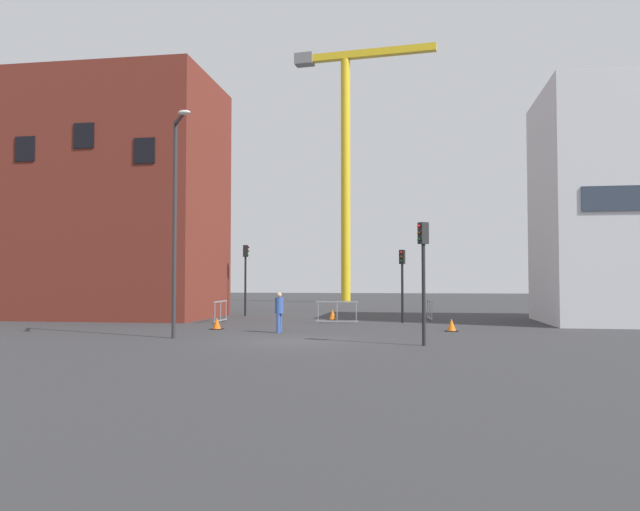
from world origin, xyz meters
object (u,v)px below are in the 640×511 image
object	(u,v)px
traffic_light_median	(246,269)
traffic_light_near	(423,263)
streetlamp_tall	(176,209)
traffic_cone_on_verge	(451,326)
pedestrian_walking	(279,309)
traffic_cone_by_barrier	(217,324)
traffic_light_island	(402,273)
construction_crane	(347,141)
traffic_cone_orange	(332,315)

from	to	relation	value
traffic_light_median	traffic_light_near	world-z (taller)	traffic_light_median
streetlamp_tall	traffic_cone_on_verge	size ratio (longest dim) A/B	15.21
traffic_cone_on_verge	streetlamp_tall	bearing A→B (deg)	-154.77
pedestrian_walking	traffic_cone_on_verge	distance (m)	7.13
traffic_light_median	traffic_light_near	size ratio (longest dim) A/B	1.05
traffic_light_near	traffic_cone_by_barrier	distance (m)	10.43
traffic_cone_on_verge	pedestrian_walking	bearing A→B (deg)	-165.93
traffic_light_island	traffic_cone_on_verge	distance (m)	5.76
traffic_light_near	traffic_cone_on_verge	xyz separation A→B (m)	(1.22, 5.73, -2.43)
construction_crane	pedestrian_walking	size ratio (longest dim) A/B	15.10
traffic_cone_on_verge	traffic_light_median	bearing A→B (deg)	140.72
traffic_light_island	traffic_cone_orange	xyz separation A→B (m)	(-3.71, 1.50, -2.20)
streetlamp_tall	traffic_light_median	world-z (taller)	streetlamp_tall
traffic_cone_orange	construction_crane	bearing A→B (deg)	94.42
streetlamp_tall	traffic_light_near	xyz separation A→B (m)	(8.84, -0.99, -2.01)
traffic_cone_by_barrier	pedestrian_walking	bearing A→B (deg)	-22.32
streetlamp_tall	traffic_light_median	xyz separation A→B (m)	(-1.34, 14.07, -1.88)
construction_crane	pedestrian_walking	distance (m)	36.89
traffic_light_island	traffic_light_near	world-z (taller)	traffic_light_near
traffic_cone_by_barrier	traffic_light_near	bearing A→B (deg)	-31.16
traffic_light_near	traffic_cone_orange	bearing A→B (deg)	110.72
traffic_light_median	traffic_light_island	size ratio (longest dim) A/B	1.16
traffic_light_near	traffic_light_island	bearing A→B (deg)	94.71
traffic_light_median	traffic_cone_by_barrier	bearing A→B (deg)	-81.28
traffic_light_near	traffic_cone_orange	world-z (taller)	traffic_light_near
traffic_cone_on_verge	traffic_light_near	bearing A→B (deg)	-101.99
streetlamp_tall	construction_crane	bearing A→B (deg)	86.48
construction_crane	pedestrian_walking	xyz separation A→B (m)	(0.91, -33.86, -14.62)
construction_crane	traffic_light_near	world-z (taller)	construction_crane
construction_crane	traffic_cone_by_barrier	xyz separation A→B (m)	(-2.10, -32.62, -15.32)
streetlamp_tall	traffic_cone_on_verge	world-z (taller)	streetlamp_tall
traffic_cone_orange	traffic_light_near	bearing A→B (deg)	-69.28
construction_crane	traffic_light_island	xyz separation A→B (m)	(5.70, -27.25, -13.10)
traffic_light_island	pedestrian_walking	world-z (taller)	traffic_light_island
traffic_light_near	traffic_cone_orange	size ratio (longest dim) A/B	7.16
pedestrian_walking	traffic_cone_on_verge	world-z (taller)	pedestrian_walking
traffic_light_near	pedestrian_walking	size ratio (longest dim) A/B	2.46
streetlamp_tall	traffic_light_island	size ratio (longest dim) A/B	2.20
pedestrian_walking	traffic_cone_orange	distance (m)	8.21
construction_crane	pedestrian_walking	bearing A→B (deg)	-88.46
traffic_light_island	pedestrian_walking	xyz separation A→B (m)	(-4.79, -6.61, -1.52)
construction_crane	traffic_cone_on_verge	distance (m)	36.44
construction_crane	traffic_light_median	distance (m)	26.38
traffic_light_island	traffic_light_near	bearing A→B (deg)	-85.29
traffic_cone_on_verge	traffic_cone_orange	distance (m)	8.63
traffic_cone_orange	traffic_cone_by_barrier	bearing A→B (deg)	-120.77
construction_crane	traffic_cone_on_verge	bearing A→B (deg)	-76.37
traffic_light_median	traffic_cone_on_verge	xyz separation A→B (m)	(11.40, -9.33, -2.57)
pedestrian_walking	construction_crane	bearing A→B (deg)	91.54
construction_crane	traffic_cone_by_barrier	distance (m)	36.10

